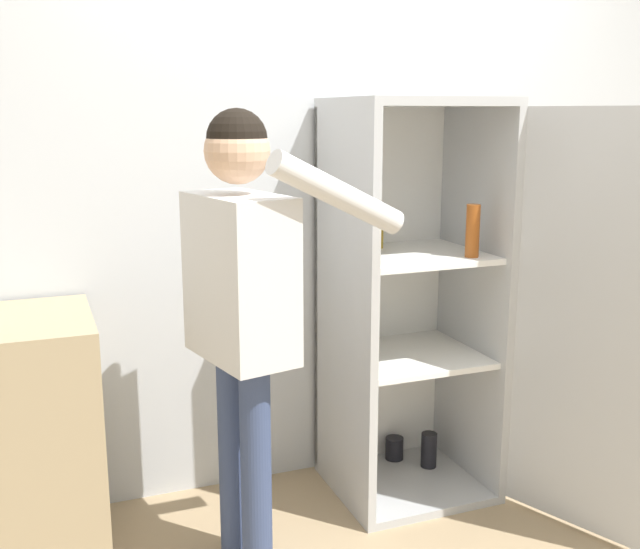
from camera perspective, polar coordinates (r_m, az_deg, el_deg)
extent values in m
cube|color=silver|center=(3.33, 1.20, 6.16)|extent=(7.00, 0.06, 2.55)
cube|color=#B7BABC|center=(3.48, 6.54, -15.41)|extent=(0.64, 0.59, 0.04)
cube|color=#B7BABC|center=(3.08, 7.30, 12.90)|extent=(0.64, 0.59, 0.04)
cube|color=white|center=(3.42, 4.71, -1.06)|extent=(0.64, 0.03, 1.62)
cube|color=#B7BABC|center=(3.05, 1.86, -2.65)|extent=(0.04, 0.59, 1.62)
cube|color=#B7BABC|center=(3.33, 11.52, -1.62)|extent=(0.03, 0.59, 1.62)
cube|color=white|center=(3.25, 6.79, -6.16)|extent=(0.57, 0.52, 0.02)
cube|color=white|center=(3.14, 6.99, 1.46)|extent=(0.57, 0.52, 0.02)
cube|color=#B7BABC|center=(2.98, 20.20, -3.80)|extent=(0.28, 0.61, 1.62)
cylinder|color=#9E4C19|center=(3.06, 11.55, 3.27)|extent=(0.06, 0.06, 0.21)
cylinder|color=black|center=(3.55, 8.29, -13.09)|extent=(0.07, 0.07, 0.16)
cylinder|color=#B78C1E|center=(3.22, 4.24, 3.01)|extent=(0.07, 0.07, 0.11)
cylinder|color=black|center=(3.62, 5.68, -13.03)|extent=(0.08, 0.08, 0.10)
cylinder|color=#9E4C19|center=(3.43, 1.95, -13.24)|extent=(0.06, 0.06, 0.23)
cylinder|color=#384770|center=(2.85, -6.63, -13.39)|extent=(0.11, 0.11, 0.80)
cylinder|color=#384770|center=(2.71, -4.89, -14.74)|extent=(0.11, 0.11, 0.80)
cube|color=silver|center=(2.55, -6.11, -0.23)|extent=(0.33, 0.47, 0.56)
sphere|color=#DBAD89|center=(2.50, -6.33, 9.33)|extent=(0.22, 0.22, 0.22)
sphere|color=black|center=(2.50, -6.35, 10.21)|extent=(0.20, 0.20, 0.20)
cylinder|color=silver|center=(2.77, -8.41, 0.08)|extent=(0.08, 0.08, 0.53)
cylinder|color=silver|center=(2.43, 1.40, 6.14)|extent=(0.52, 0.20, 0.30)
cube|color=tan|center=(2.96, -23.10, -11.96)|extent=(0.67, 0.58, 0.93)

